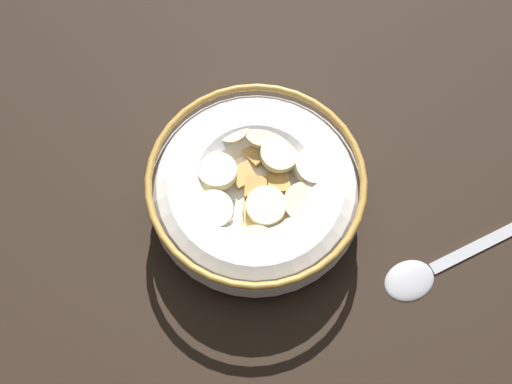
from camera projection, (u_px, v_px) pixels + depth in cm
name	position (u px, v px, depth cm)	size (l,w,h in cm)	color
ground_plane	(256.00, 209.00, 59.82)	(128.75, 128.75, 2.00)	black
cereal_bowl	(256.00, 191.00, 56.01)	(17.85, 17.85, 5.77)	white
spoon	(432.00, 269.00, 56.37)	(7.09, 15.98, 0.80)	#A5A5AD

